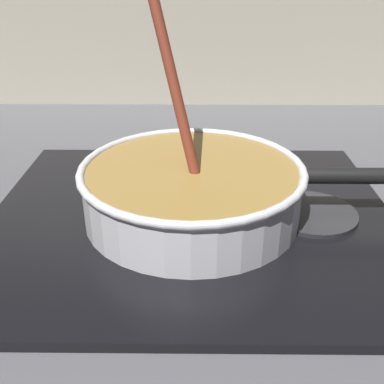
# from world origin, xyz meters

# --- Properties ---
(ground) EXTENTS (2.40, 1.60, 0.04)m
(ground) POSITION_xyz_m (0.00, 0.00, -0.02)
(ground) COLOR #4C4C51
(hob_plate) EXTENTS (0.56, 0.48, 0.01)m
(hob_plate) POSITION_xyz_m (0.02, 0.20, 0.01)
(hob_plate) COLOR black
(hob_plate) RESTS_ON ground
(burner_ring) EXTENTS (0.21, 0.21, 0.01)m
(burner_ring) POSITION_xyz_m (0.02, 0.20, 0.02)
(burner_ring) COLOR #592D0C
(burner_ring) RESTS_ON hob_plate
(spare_burner) EXTENTS (0.12, 0.12, 0.01)m
(spare_burner) POSITION_xyz_m (0.18, 0.20, 0.01)
(spare_burner) COLOR #262628
(spare_burner) RESTS_ON hob_plate
(cooking_pan) EXTENTS (0.44, 0.30, 0.32)m
(cooking_pan) POSITION_xyz_m (0.02, 0.20, 0.05)
(cooking_pan) COLOR silver
(cooking_pan) RESTS_ON hob_plate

